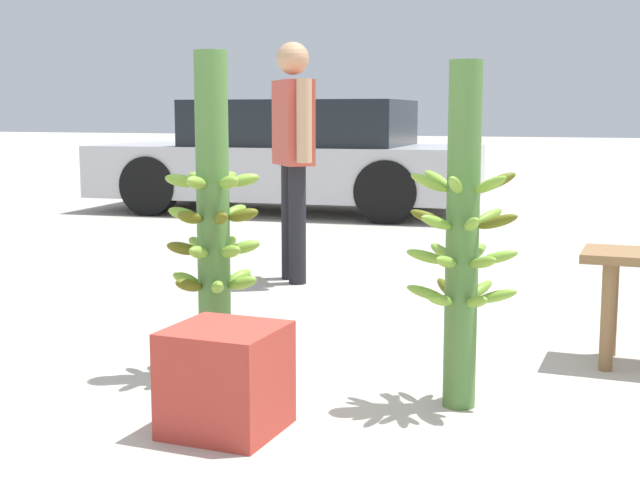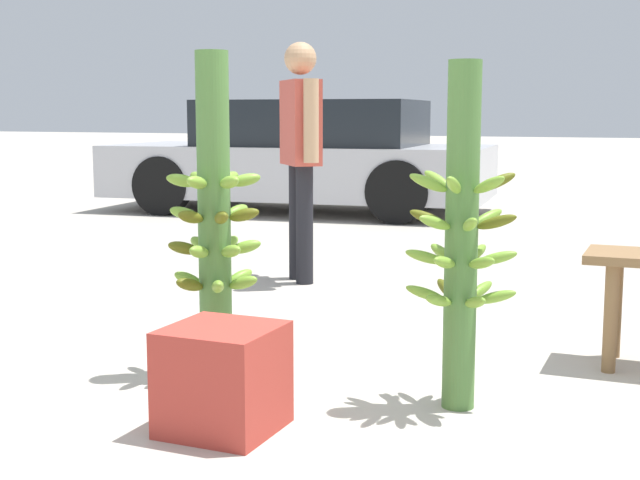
% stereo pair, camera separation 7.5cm
% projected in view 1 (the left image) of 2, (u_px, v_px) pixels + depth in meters
% --- Properties ---
extents(ground_plane, '(80.00, 80.00, 0.00)m').
position_uv_depth(ground_plane, '(283.00, 414.00, 3.36)').
color(ground_plane, '#B2AA9E').
extents(banana_stalk_left, '(0.41, 0.41, 1.38)m').
position_uv_depth(banana_stalk_left, '(213.00, 220.00, 3.77)').
color(banana_stalk_left, '#4C7A38').
rests_on(banana_stalk_left, ground_plane).
extents(banana_stalk_center, '(0.43, 0.43, 1.32)m').
position_uv_depth(banana_stalk_center, '(462.00, 238.00, 3.36)').
color(banana_stalk_center, '#4C7A38').
rests_on(banana_stalk_center, ground_plane).
extents(vendor_person, '(0.46, 0.53, 1.59)m').
position_uv_depth(vendor_person, '(293.00, 141.00, 5.89)').
color(vendor_person, black).
rests_on(vendor_person, ground_plane).
extents(parked_car, '(4.47, 2.24, 1.27)m').
position_uv_depth(parked_car, '(292.00, 157.00, 10.21)').
color(parked_car, '#B7B7BC').
rests_on(parked_car, ground_plane).
extents(produce_crate, '(0.38, 0.38, 0.38)m').
position_uv_depth(produce_crate, '(226.00, 379.00, 3.16)').
color(produce_crate, '#B2382D').
rests_on(produce_crate, ground_plane).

